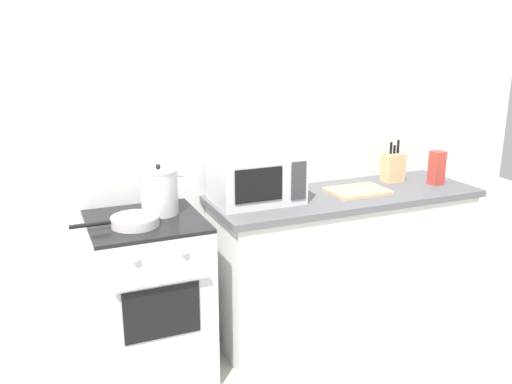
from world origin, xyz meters
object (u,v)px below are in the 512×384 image
object	(u,v)px
knife_block	(393,167)
cutting_board	(357,191)
microwave	(256,176)
pasta_box	(437,168)
stock_pot	(159,191)
frying_pan	(134,221)
stove	(150,298)

from	to	relation	value
knife_block	cutting_board	bearing A→B (deg)	-159.03
microwave	knife_block	xyz separation A→B (m)	(1.02, 0.06, -0.05)
pasta_box	stock_pot	bearing A→B (deg)	176.87
frying_pan	microwave	xyz separation A→B (m)	(0.75, 0.15, 0.12)
frying_pan	microwave	bearing A→B (deg)	11.73
stock_pot	knife_block	xyz separation A→B (m)	(1.59, 0.07, -0.03)
microwave	cutting_board	bearing A→B (deg)	-6.82
stove	frying_pan	size ratio (longest dim) A/B	2.06
frying_pan	pasta_box	world-z (taller)	pasta_box
stove	microwave	world-z (taller)	microwave
microwave	frying_pan	bearing A→B (deg)	-168.27
stock_pot	stove	bearing A→B (deg)	-144.65
frying_pan	cutting_board	bearing A→B (deg)	3.15
stove	frying_pan	world-z (taller)	frying_pan
pasta_box	cutting_board	bearing A→B (deg)	177.05
pasta_box	knife_block	bearing A→B (deg)	141.91
stock_pot	knife_block	world-z (taller)	same
stove	microwave	bearing A→B (deg)	6.71
stove	stock_pot	world-z (taller)	stock_pot
frying_pan	microwave	distance (m)	0.77
cutting_board	knife_block	world-z (taller)	knife_block
stove	stock_pot	distance (m)	0.60
cutting_board	pasta_box	bearing A→B (deg)	-2.95
stove	frying_pan	xyz separation A→B (m)	(-0.07, -0.08, 0.48)
stock_pot	pasta_box	size ratio (longest dim) A/B	1.32
cutting_board	frying_pan	bearing A→B (deg)	-176.85
frying_pan	knife_block	xyz separation A→B (m)	(1.76, 0.22, 0.07)
stove	cutting_board	world-z (taller)	cutting_board
stove	cutting_board	size ratio (longest dim) A/B	2.56
pasta_box	frying_pan	bearing A→B (deg)	-178.64
stove	microwave	xyz separation A→B (m)	(0.67, 0.08, 0.61)
frying_pan	microwave	size ratio (longest dim) A/B	0.89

